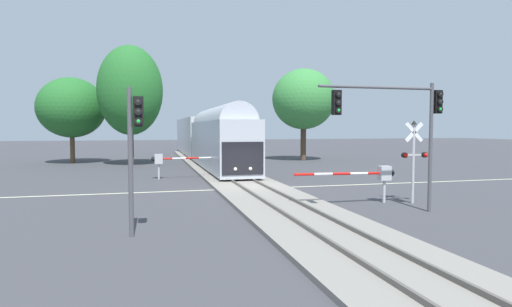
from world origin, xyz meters
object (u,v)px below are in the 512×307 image
traffic_signal_near_right (400,114)px  pine_left_background (71,108)px  oak_far_right (304,99)px  commuter_train (204,136)px  crossing_gate_near (375,175)px  oak_behind_train (130,90)px  crossing_signal_mast (414,153)px  traffic_signal_near_left (134,137)px  crossing_gate_far (166,160)px

traffic_signal_near_right → pine_left_background: (-18.00, 31.43, 1.53)m
oak_far_right → traffic_signal_near_right: bearing=-103.0°
commuter_train → crossing_gate_near: (4.73, -27.63, -1.40)m
pine_left_background → oak_behind_train: bearing=-33.8°
crossing_gate_near → oak_behind_train: 28.37m
crossing_signal_mast → traffic_signal_near_left: bearing=-165.9°
commuter_train → oak_behind_train: size_ratio=3.57×
crossing_gate_near → crossing_gate_far: same height
oak_far_right → crossing_gate_far: bearing=-138.3°
crossing_gate_near → crossing_gate_far: size_ratio=0.96×
crossing_signal_mast → pine_left_background: bearing=124.3°
crossing_gate_far → pine_left_background: (-8.94, 16.39, 4.38)m
traffic_signal_near_left → pine_left_background: bearing=102.5°
pine_left_background → crossing_gate_near: bearing=-57.6°
traffic_signal_near_right → pine_left_background: 36.26m
commuter_train → crossing_gate_near: commuter_train is taller
oak_far_right → pine_left_background: 24.83m
commuter_train → crossing_gate_far: commuter_train is taller
crossing_gate_near → crossing_signal_mast: bearing=-16.7°
crossing_gate_near → commuter_train: bearing=99.7°
commuter_train → pine_left_background: (-13.62, 1.28, 2.98)m
crossing_gate_far → oak_behind_train: size_ratio=0.46×
crossing_signal_mast → pine_left_background: pine_left_background is taller
crossing_gate_near → oak_far_right: size_ratio=0.50×
traffic_signal_near_right → pine_left_background: pine_left_background is taller
traffic_signal_near_right → pine_left_background: size_ratio=0.64×
commuter_train → crossing_gate_far: bearing=-107.2°
traffic_signal_near_right → oak_behind_train: (-11.96, 27.39, 3.09)m
commuter_train → traffic_signal_near_right: size_ratio=7.36×
traffic_signal_near_left → commuter_train: bearing=78.5°
crossing_gate_far → traffic_signal_near_left: traffic_signal_near_left is taller
crossing_gate_near → pine_left_background: 34.52m
crossing_gate_far → pine_left_background: bearing=118.6°
commuter_train → oak_behind_train: (-7.59, -2.77, 4.54)m
traffic_signal_near_right → commuter_train: bearing=98.3°
traffic_signal_near_right → oak_far_right: 29.94m
traffic_signal_near_right → oak_far_right: bearing=77.0°
traffic_signal_near_left → oak_far_right: oak_far_right is taller
commuter_train → traffic_signal_near_right: traffic_signal_near_right is taller
commuter_train → traffic_signal_near_left: size_ratio=8.38×
commuter_train → crossing_gate_near: size_ratio=8.04×
crossing_gate_near → traffic_signal_near_right: size_ratio=0.92×
traffic_signal_near_right → traffic_signal_near_left: 10.84m
crossing_gate_near → traffic_signal_near_left: (-11.08, -3.75, 1.95)m
crossing_gate_far → oak_far_right: bearing=41.7°
crossing_signal_mast → traffic_signal_near_right: 3.41m
crossing_signal_mast → traffic_signal_near_right: bearing=-136.4°
crossing_signal_mast → crossing_gate_far: 17.20m
commuter_train → crossing_gate_far: (-4.69, -15.12, -1.40)m
crossing_signal_mast → oak_far_right: size_ratio=0.39×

